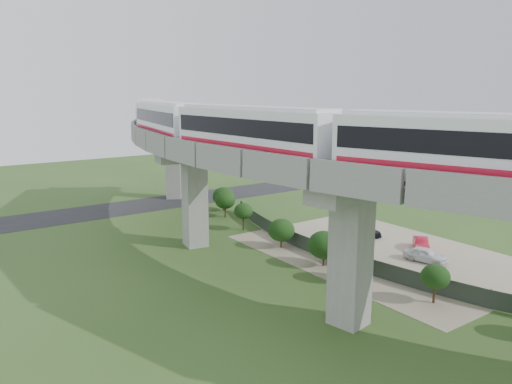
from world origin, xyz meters
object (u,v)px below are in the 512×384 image
car_white (426,255)px  car_red (421,244)px  metro_train (230,125)px  car_dark (362,233)px

car_white → car_red: (2.48, 2.33, -0.05)m
metro_train → car_dark: (15.57, -0.84, -11.65)m
metro_train → car_white: 20.91m
metro_train → car_white: bearing=-31.5°
car_red → car_dark: bearing=153.6°
metro_train → car_red: metro_train is taller
metro_train → car_red: 21.94m
car_red → car_dark: car_dark is taller
metro_train → car_white: size_ratio=15.93×
car_white → car_dark: 8.29m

